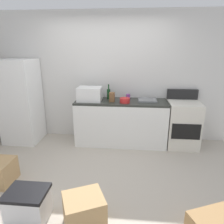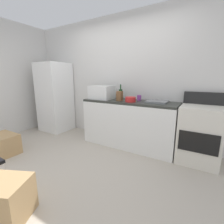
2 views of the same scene
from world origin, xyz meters
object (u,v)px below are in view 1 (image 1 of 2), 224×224
Objects in this scene: microwave at (90,94)px; wine_bottle at (109,94)px; knife_block at (112,97)px; refrigerator at (21,102)px; coffee_mug at (128,97)px; mixing_bowl at (125,100)px; stove_oven at (182,123)px; cardboard_box_large at (84,212)px; storage_bin at (28,205)px.

microwave is 1.53× the size of wine_bottle.
microwave is at bearing 176.30° from knife_block.
refrigerator is 1.80m from wine_bottle.
coffee_mug is (0.74, 0.21, -0.09)m from microwave.
knife_block is at bearing 169.30° from mixing_bowl.
stove_oven is 11.00× the size of coffee_mug.
cardboard_box_large is 0.92× the size of storage_bin.
storage_bin is at bearing -110.85° from knife_block.
microwave is at bearing 173.74° from mixing_bowl.
microwave is at bearing -152.78° from wine_bottle.
wine_bottle is at bearing 5.62° from refrigerator.
cardboard_box_large is at bearing -50.07° from refrigerator.
storage_bin is at bearing -117.30° from mixing_bowl.
mixing_bowl is at bearing -173.28° from stove_oven.
coffee_mug is 2.48m from cardboard_box_large.
wine_bottle is at bearing 113.17° from knife_block.
storage_bin is at bearing -115.39° from coffee_mug.
coffee_mug is 0.39m from knife_block.
coffee_mug is at bearing 171.98° from stove_oven.
refrigerator reaches higher than microwave.
cardboard_box_large is at bearing -99.96° from mixing_bowl.
refrigerator is 2.83m from cardboard_box_large.
microwave reaches higher than mixing_bowl.
wine_bottle reaches higher than cardboard_box_large.
knife_block is (1.88, -0.03, 0.15)m from refrigerator.
microwave is at bearing 80.79° from storage_bin.
coffee_mug is 2.62m from storage_bin.
microwave is (1.44, -0.00, 0.19)m from refrigerator.
refrigerator is at bearing -179.03° from stove_oven.
cardboard_box_large is (-0.02, -2.29, -0.81)m from wine_bottle.
mixing_bowl reaches higher than storage_bin.
storage_bin is (-0.66, 0.05, -0.00)m from cardboard_box_large.
wine_bottle reaches higher than microwave.
refrigerator is at bearing -174.54° from coffee_mug.
knife_block reaches higher than mixing_bowl.
knife_block is at bearing 69.15° from storage_bin.
stove_oven is 2.60× the size of cardboard_box_large.
refrigerator is 1.53× the size of stove_oven.
storage_bin is (-0.77, -2.03, -0.80)m from knife_block.
mixing_bowl is (-1.14, -0.13, 0.48)m from stove_oven.
cardboard_box_large is at bearing -90.46° from wine_bottle.
knife_block is 0.26m from mixing_bowl.
stove_oven is at bearing 3.59° from knife_block.
knife_block is 0.43× the size of cardboard_box_large.
wine_bottle reaches higher than knife_block.
stove_oven is at bearing 0.97° from refrigerator.
knife_block is (0.09, -0.21, -0.02)m from wine_bottle.
microwave is 0.70m from mixing_bowl.
storage_bin is (-2.17, -2.11, -0.27)m from stove_oven.
stove_oven is at bearing -4.65° from wine_bottle.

